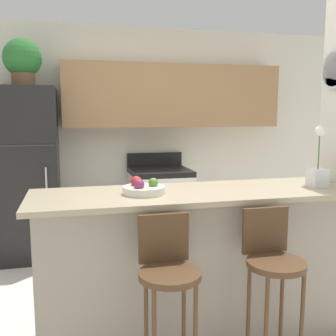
# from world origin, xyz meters

# --- Properties ---
(ground_plane) EXTENTS (14.00, 14.00, 0.00)m
(ground_plane) POSITION_xyz_m (0.00, 0.00, 0.00)
(ground_plane) COLOR beige
(wall_back) EXTENTS (5.60, 0.38, 2.55)m
(wall_back) POSITION_xyz_m (0.15, 2.16, 1.47)
(wall_back) COLOR silver
(wall_back) RESTS_ON ground_plane
(counter_bar) EXTENTS (2.20, 0.68, 1.03)m
(counter_bar) POSITION_xyz_m (0.00, 0.00, 0.52)
(counter_bar) COLOR gray
(counter_bar) RESTS_ON ground_plane
(refrigerator) EXTENTS (0.63, 0.67, 1.82)m
(refrigerator) POSITION_xyz_m (-1.26, 1.86, 0.91)
(refrigerator) COLOR black
(refrigerator) RESTS_ON ground_plane
(stove_range) EXTENTS (0.67, 0.65, 1.07)m
(stove_range) POSITION_xyz_m (0.17, 1.87, 0.46)
(stove_range) COLOR white
(stove_range) RESTS_ON ground_plane
(bar_stool_left) EXTENTS (0.34, 0.34, 0.99)m
(bar_stool_left) POSITION_xyz_m (-0.31, -0.51, 0.66)
(bar_stool_left) COLOR #4C331E
(bar_stool_left) RESTS_ON ground_plane
(bar_stool_right) EXTENTS (0.34, 0.34, 0.99)m
(bar_stool_right) POSITION_xyz_m (0.31, -0.51, 0.66)
(bar_stool_right) COLOR #4C331E
(bar_stool_right) RESTS_ON ground_plane
(potted_plant_on_fridge) EXTENTS (0.39, 0.39, 0.48)m
(potted_plant_on_fridge) POSITION_xyz_m (-1.26, 1.86, 2.08)
(potted_plant_on_fridge) COLOR brown
(potted_plant_on_fridge) RESTS_ON refrigerator
(orchid_vase) EXTENTS (0.12, 0.12, 0.43)m
(orchid_vase) POSITION_xyz_m (0.89, -0.07, 1.15)
(orchid_vase) COLOR white
(orchid_vase) RESTS_ON counter_bar
(fruit_bowl) EXTENTS (0.28, 0.28, 0.11)m
(fruit_bowl) POSITION_xyz_m (-0.36, -0.01, 1.06)
(fruit_bowl) COLOR silver
(fruit_bowl) RESTS_ON counter_bar
(trash_bin) EXTENTS (0.28, 0.28, 0.38)m
(trash_bin) POSITION_xyz_m (-0.73, 1.63, 0.19)
(trash_bin) COLOR #59595B
(trash_bin) RESTS_ON ground_plane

